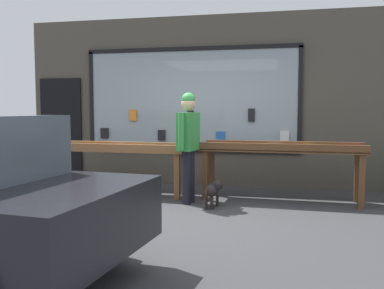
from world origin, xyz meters
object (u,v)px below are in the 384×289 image
at_px(display_table_left, 115,153).
at_px(person_browsing, 188,138).
at_px(small_dog, 213,190).
at_px(display_table_right, 281,154).

distance_m(display_table_left, person_browsing, 1.52).
bearing_deg(small_dog, display_table_right, -43.56).
relative_size(display_table_right, person_browsing, 1.50).
distance_m(person_browsing, small_dog, 0.89).
bearing_deg(display_table_left, person_browsing, -18.05).
bearing_deg(person_browsing, display_table_right, -63.90).
bearing_deg(person_browsing, display_table_left, 79.95).
height_order(display_table_left, small_dog, display_table_left).
bearing_deg(display_table_left, small_dog, -20.09).
bearing_deg(display_table_right, display_table_left, 179.97).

